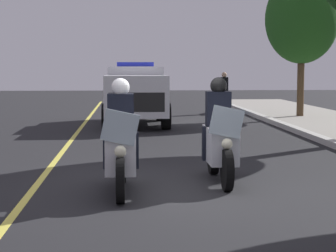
{
  "coord_description": "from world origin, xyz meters",
  "views": [
    {
      "loc": [
        9.16,
        -0.67,
        1.88
      ],
      "look_at": [
        -0.84,
        0.0,
        0.9
      ],
      "focal_mm": 64.19,
      "sensor_mm": 36.0,
      "label": 1
    }
  ],
  "objects_px": {
    "police_motorcycle_lead_left": "(121,146)",
    "cyclist_background": "(224,93)",
    "tree_behind_suv": "(302,19)",
    "police_suv": "(136,92)",
    "police_motorcycle_lead_right": "(220,140)"
  },
  "relations": [
    {
      "from": "cyclist_background",
      "to": "police_suv",
      "type": "bearing_deg",
      "value": -37.92
    },
    {
      "from": "cyclist_background",
      "to": "tree_behind_suv",
      "type": "distance_m",
      "value": 4.59
    },
    {
      "from": "police_motorcycle_lead_right",
      "to": "police_suv",
      "type": "height_order",
      "value": "police_suv"
    },
    {
      "from": "police_suv",
      "to": "cyclist_background",
      "type": "xyz_separation_m",
      "value": [
        -4.74,
        3.69,
        -0.22
      ]
    },
    {
      "from": "police_motorcycle_lead_right",
      "to": "tree_behind_suv",
      "type": "xyz_separation_m",
      "value": [
        -11.97,
        4.83,
        2.93
      ]
    },
    {
      "from": "tree_behind_suv",
      "to": "police_suv",
      "type": "bearing_deg",
      "value": -71.93
    },
    {
      "from": "police_motorcycle_lead_right",
      "to": "tree_behind_suv",
      "type": "distance_m",
      "value": 13.24
    },
    {
      "from": "police_motorcycle_lead_left",
      "to": "police_suv",
      "type": "relative_size",
      "value": 0.44
    },
    {
      "from": "police_motorcycle_lead_left",
      "to": "tree_behind_suv",
      "type": "relative_size",
      "value": 0.41
    },
    {
      "from": "police_motorcycle_lead_left",
      "to": "cyclist_background",
      "type": "xyz_separation_m",
      "value": [
        -15.46,
        4.06,
        0.14
      ]
    },
    {
      "from": "cyclist_background",
      "to": "tree_behind_suv",
      "type": "relative_size",
      "value": 0.34
    },
    {
      "from": "police_motorcycle_lead_left",
      "to": "cyclist_background",
      "type": "relative_size",
      "value": 1.22
    },
    {
      "from": "cyclist_background",
      "to": "police_motorcycle_lead_right",
      "type": "bearing_deg",
      "value": -9.41
    },
    {
      "from": "cyclist_background",
      "to": "tree_behind_suv",
      "type": "bearing_deg",
      "value": 40.89
    },
    {
      "from": "police_motorcycle_lead_left",
      "to": "police_motorcycle_lead_right",
      "type": "distance_m",
      "value": 1.77
    }
  ]
}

